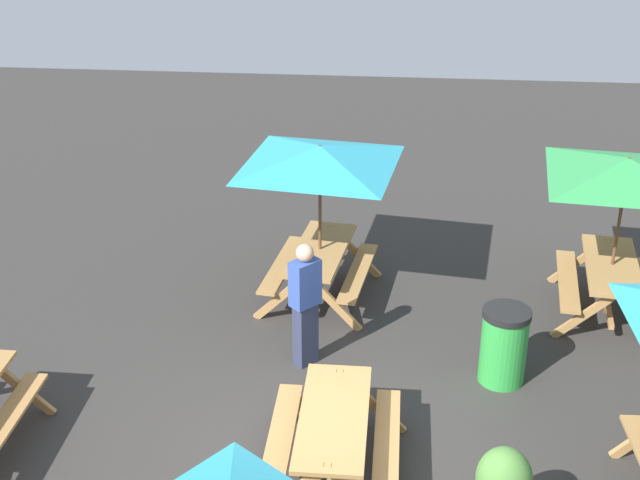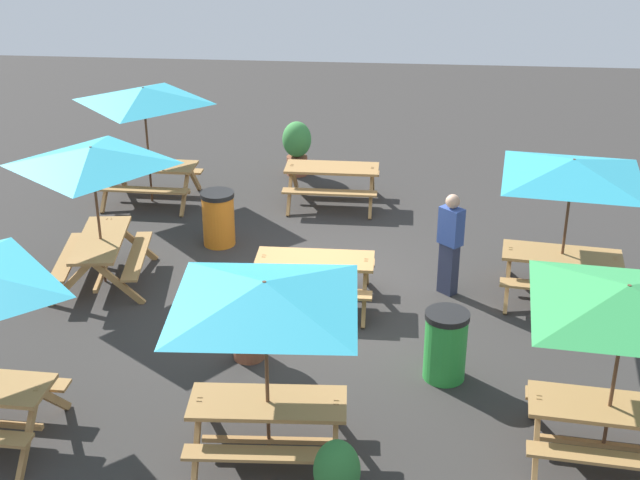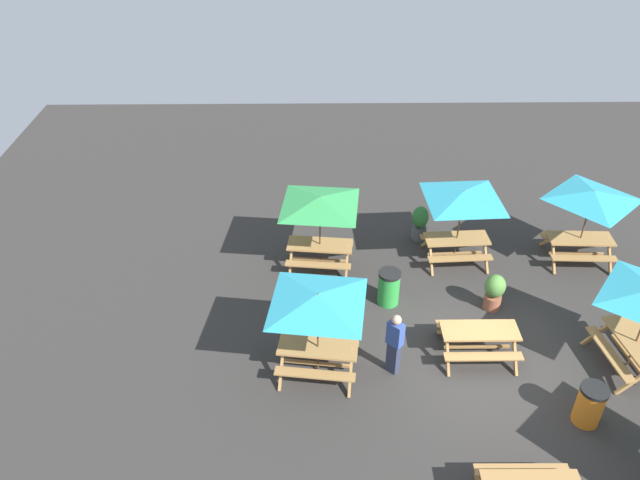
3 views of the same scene
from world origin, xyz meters
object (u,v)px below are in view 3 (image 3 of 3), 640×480
at_px(picnic_table_1, 318,305).
at_px(person_standing, 395,342).
at_px(picnic_table_5, 592,201).
at_px(picnic_table_4, 479,336).
at_px(picnic_table_7, 463,201).
at_px(trash_bin_green, 389,287).
at_px(potted_plant_1, 420,222).
at_px(potted_plant_2, 494,291).
at_px(picnic_table_2, 320,207).
at_px(trash_bin_orange, 590,405).

xyz_separation_m(picnic_table_1, person_standing, (-1.72, 0.02, -1.10)).
bearing_deg(person_standing, picnic_table_5, 79.68).
height_order(picnic_table_4, person_standing, person_standing).
distance_m(picnic_table_1, picnic_table_7, 5.81).
xyz_separation_m(trash_bin_green, person_standing, (0.15, 2.43, 0.39)).
relative_size(potted_plant_1, potted_plant_2, 1.05).
distance_m(picnic_table_7, trash_bin_green, 3.17).
height_order(trash_bin_green, potted_plant_1, potted_plant_1).
distance_m(potted_plant_1, potted_plant_2, 3.53).
xyz_separation_m(picnic_table_4, person_standing, (2.06, 0.51, 0.32)).
bearing_deg(trash_bin_green, picnic_table_2, -42.07).
relative_size(picnic_table_5, potted_plant_1, 2.13).
bearing_deg(potted_plant_2, trash_bin_orange, 107.04).
bearing_deg(trash_bin_orange, potted_plant_1, -69.56).
bearing_deg(person_standing, picnic_table_2, 155.20).
bearing_deg(picnic_table_2, picnic_table_7, -169.87).
distance_m(picnic_table_5, potted_plant_2, 3.85).
bearing_deg(picnic_table_1, potted_plant_2, -147.02).
distance_m(picnic_table_7, person_standing, 4.95).
xyz_separation_m(trash_bin_green, potted_plant_2, (-2.68, 0.26, 0.07)).
relative_size(trash_bin_orange, person_standing, 0.59).
xyz_separation_m(picnic_table_2, person_standing, (-1.62, 4.02, -1.10)).
bearing_deg(trash_bin_green, potted_plant_2, 174.41).
xyz_separation_m(trash_bin_orange, person_standing, (3.94, -1.49, 0.39)).
xyz_separation_m(picnic_table_1, picnic_table_2, (-0.10, -4.00, 0.00)).
bearing_deg(picnic_table_1, potted_plant_1, -112.26).
distance_m(picnic_table_2, trash_bin_green, 2.81).
bearing_deg(picnic_table_4, person_standing, 14.13).
bearing_deg(person_standing, trash_bin_orange, 22.58).
xyz_separation_m(picnic_table_7, trash_bin_orange, (-1.69, 5.76, -1.49)).
distance_m(picnic_table_2, potted_plant_1, 3.59).
bearing_deg(picnic_table_5, person_standing, 38.94).
height_order(picnic_table_1, trash_bin_orange, picnic_table_1).
bearing_deg(picnic_table_4, potted_plant_2, -114.74).
relative_size(picnic_table_1, picnic_table_5, 1.20).
relative_size(picnic_table_1, potted_plant_1, 2.56).
relative_size(picnic_table_1, picnic_table_4, 1.56).
bearing_deg(trash_bin_orange, picnic_table_2, -44.73).
height_order(picnic_table_2, picnic_table_5, same).
xyz_separation_m(trash_bin_green, potted_plant_1, (-1.23, -2.96, 0.08)).
bearing_deg(trash_bin_green, potted_plant_1, -112.57).
height_order(picnic_table_5, picnic_table_7, same).
xyz_separation_m(trash_bin_green, trash_bin_orange, (-3.79, 3.92, 0.00)).
height_order(picnic_table_1, picnic_table_4, picnic_table_1).
bearing_deg(picnic_table_2, picnic_table_1, 94.97).
bearing_deg(picnic_table_2, potted_plant_2, 163.71).
bearing_deg(potted_plant_1, trash_bin_orange, 110.44).
relative_size(picnic_table_1, potted_plant_2, 2.69).
xyz_separation_m(picnic_table_1, potted_plant_2, (-4.54, -2.14, -1.43)).
bearing_deg(trash_bin_green, picnic_table_4, 134.98).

